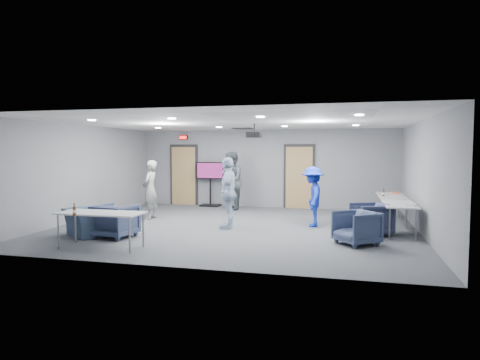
% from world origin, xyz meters
% --- Properties ---
extents(floor, '(9.00, 9.00, 0.00)m').
position_xyz_m(floor, '(0.00, 0.00, 0.00)').
color(floor, '#3D4045').
rests_on(floor, ground).
extents(ceiling, '(9.00, 9.00, 0.00)m').
position_xyz_m(ceiling, '(0.00, 0.00, 2.70)').
color(ceiling, silver).
rests_on(ceiling, wall_back).
extents(wall_back, '(9.00, 0.02, 2.70)m').
position_xyz_m(wall_back, '(0.00, 4.00, 1.35)').
color(wall_back, slate).
rests_on(wall_back, floor).
extents(wall_front, '(9.00, 0.02, 2.70)m').
position_xyz_m(wall_front, '(0.00, -4.00, 1.35)').
color(wall_front, slate).
rests_on(wall_front, floor).
extents(wall_left, '(0.02, 8.00, 2.70)m').
position_xyz_m(wall_left, '(-4.50, 0.00, 1.35)').
color(wall_left, slate).
rests_on(wall_left, floor).
extents(wall_right, '(0.02, 8.00, 2.70)m').
position_xyz_m(wall_right, '(4.50, 0.00, 1.35)').
color(wall_right, slate).
rests_on(wall_right, floor).
extents(door_left, '(1.06, 0.17, 2.24)m').
position_xyz_m(door_left, '(-3.00, 3.95, 1.07)').
color(door_left, black).
rests_on(door_left, wall_back).
extents(door_right, '(1.06, 0.17, 2.24)m').
position_xyz_m(door_right, '(1.20, 3.95, 1.07)').
color(door_right, black).
rests_on(door_right, wall_back).
extents(exit_sign, '(0.32, 0.08, 0.16)m').
position_xyz_m(exit_sign, '(-3.00, 3.93, 2.45)').
color(exit_sign, black).
rests_on(exit_sign, wall_back).
extents(hvac_diffuser, '(0.60, 0.60, 0.03)m').
position_xyz_m(hvac_diffuser, '(-0.50, 2.80, 2.69)').
color(hvac_diffuser, black).
rests_on(hvac_diffuser, ceiling).
extents(downlights, '(6.18, 3.78, 0.02)m').
position_xyz_m(downlights, '(0.00, 0.00, 2.68)').
color(downlights, white).
rests_on(downlights, ceiling).
extents(person_a, '(0.44, 0.64, 1.70)m').
position_xyz_m(person_a, '(-2.74, 0.64, 0.85)').
color(person_a, gray).
rests_on(person_a, floor).
extents(person_b, '(0.91, 1.07, 1.94)m').
position_xyz_m(person_b, '(-0.95, 3.00, 0.97)').
color(person_b, '#4C545B').
rests_on(person_b, floor).
extents(person_c, '(0.59, 1.12, 1.81)m').
position_xyz_m(person_c, '(-0.14, -0.24, 0.91)').
color(person_c, '#ABC3DD').
rests_on(person_c, floor).
extents(person_d, '(0.69, 1.07, 1.57)m').
position_xyz_m(person_d, '(1.92, 0.52, 0.78)').
color(person_d, '#1A31AE').
rests_on(person_d, floor).
extents(chair_right_b, '(1.06, 1.05, 0.75)m').
position_xyz_m(chair_right_b, '(3.35, -0.25, 0.38)').
color(chair_right_b, '#313956').
rests_on(chair_right_b, floor).
extents(chair_right_c, '(1.09, 1.09, 0.72)m').
position_xyz_m(chair_right_c, '(3.00, -1.43, 0.36)').
color(chair_right_c, '#384361').
rests_on(chair_right_c, floor).
extents(chair_front_a, '(0.94, 0.96, 0.77)m').
position_xyz_m(chair_front_a, '(-2.32, -2.00, 0.38)').
color(chair_front_a, '#37425F').
rests_on(chair_front_a, floor).
extents(chair_front_b, '(1.30, 1.27, 0.64)m').
position_xyz_m(chair_front_b, '(-3.05, -2.00, 0.32)').
color(chair_front_b, '#384962').
rests_on(chair_front_b, floor).
extents(table_right_a, '(0.73, 1.75, 0.73)m').
position_xyz_m(table_right_a, '(4.00, 1.96, 0.68)').
color(table_right_a, '#B6B8BB').
rests_on(table_right_a, floor).
extents(table_right_b, '(0.71, 1.71, 0.73)m').
position_xyz_m(table_right_b, '(4.00, 0.06, 0.68)').
color(table_right_b, '#B6B8BB').
rests_on(table_right_b, floor).
extents(table_front_left, '(1.75, 0.73, 0.73)m').
position_xyz_m(table_front_left, '(-2.06, -3.00, 0.68)').
color(table_front_left, '#B6B8BB').
rests_on(table_front_left, floor).
extents(bottle_front, '(0.06, 0.06, 0.25)m').
position_xyz_m(bottle_front, '(-2.30, -3.52, 0.82)').
color(bottle_front, '#512F0E').
rests_on(bottle_front, table_front_left).
extents(bottle_right, '(0.06, 0.06, 0.23)m').
position_xyz_m(bottle_right, '(3.76, 1.54, 0.81)').
color(bottle_right, '#512F0E').
rests_on(bottle_right, table_right_a).
extents(snack_box, '(0.23, 0.18, 0.05)m').
position_xyz_m(snack_box, '(4.16, 2.38, 0.75)').
color(snack_box, '#DF5337').
rests_on(snack_box, table_right_a).
extents(wrapper, '(0.23, 0.19, 0.05)m').
position_xyz_m(wrapper, '(4.21, -0.41, 0.75)').
color(wrapper, silver).
rests_on(wrapper, table_right_b).
extents(tv_stand, '(1.03, 0.49, 1.58)m').
position_xyz_m(tv_stand, '(-1.92, 3.75, 0.89)').
color(tv_stand, black).
rests_on(tv_stand, floor).
extents(projector, '(0.39, 0.37, 0.37)m').
position_xyz_m(projector, '(0.37, 0.53, 2.40)').
color(projector, black).
rests_on(projector, ceiling).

